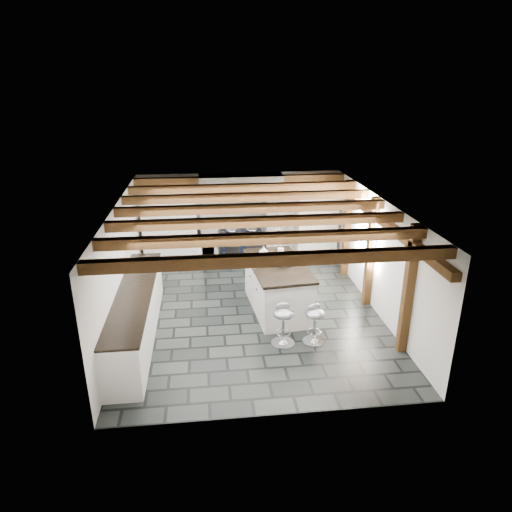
{
  "coord_description": "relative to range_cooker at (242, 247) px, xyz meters",
  "views": [
    {
      "loc": [
        -0.89,
        -8.12,
        4.42
      ],
      "look_at": [
        0.1,
        0.4,
        1.1
      ],
      "focal_mm": 32.0,
      "sensor_mm": 36.0,
      "label": 1
    }
  ],
  "objects": [
    {
      "name": "ground",
      "position": [
        0.0,
        -2.68,
        -0.47
      ],
      "size": [
        6.0,
        6.0,
        0.0
      ],
      "primitive_type": "plane",
      "color": "black",
      "rests_on": "ground"
    },
    {
      "name": "bar_stool_far",
      "position": [
        0.4,
        -3.84,
        0.02
      ],
      "size": [
        0.42,
        0.42,
        0.78
      ],
      "rotation": [
        0.0,
        0.0,
        0.04
      ],
      "color": "silver",
      "rests_on": "ground"
    },
    {
      "name": "range_cooker",
      "position": [
        0.0,
        0.0,
        0.0
      ],
      "size": [
        1.0,
        0.63,
        0.99
      ],
      "color": "black",
      "rests_on": "ground"
    },
    {
      "name": "bar_stool_near",
      "position": [
        0.96,
        -3.84,
        -0.01
      ],
      "size": [
        0.48,
        0.48,
        0.74
      ],
      "rotation": [
        0.0,
        0.0,
        0.42
      ],
      "color": "silver",
      "rests_on": "ground"
    },
    {
      "name": "room_shell",
      "position": [
        -0.61,
        -1.26,
        0.6
      ],
      "size": [
        6.0,
        6.03,
        6.0
      ],
      "color": "white",
      "rests_on": "ground"
    },
    {
      "name": "kitchen_island",
      "position": [
        0.51,
        -2.5,
        0.04
      ],
      "size": [
        1.23,
        2.1,
        1.33
      ],
      "rotation": [
        0.0,
        0.0,
        0.1
      ],
      "color": "white",
      "rests_on": "ground"
    }
  ]
}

